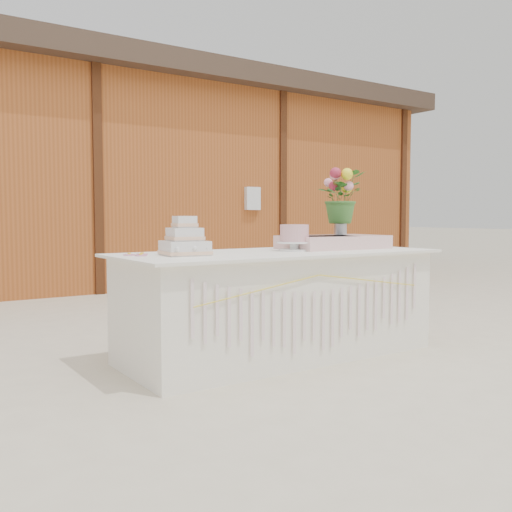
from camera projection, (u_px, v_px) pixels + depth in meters
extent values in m
plane|color=beige|center=(279.00, 355.00, 4.22)|extent=(80.00, 80.00, 0.00)
cube|color=#994E20|center=(57.00, 187.00, 9.08)|extent=(12.00, 4.00, 3.00)
cube|color=#392A20|center=(54.00, 81.00, 8.96)|extent=(12.60, 4.60, 0.30)
cube|color=white|center=(279.00, 305.00, 4.19)|extent=(2.28, 0.88, 0.75)
cube|color=white|center=(279.00, 253.00, 4.17)|extent=(2.40, 1.00, 0.02)
cube|color=silver|center=(185.00, 248.00, 3.77)|extent=(0.31, 0.31, 0.10)
cube|color=beige|center=(185.00, 252.00, 3.77)|extent=(0.32, 0.32, 0.02)
cube|color=silver|center=(185.00, 234.00, 3.76)|extent=(0.22, 0.22, 0.09)
cube|color=beige|center=(185.00, 238.00, 3.77)|extent=(0.24, 0.24, 0.02)
cube|color=silver|center=(185.00, 222.00, 3.76)|extent=(0.15, 0.15, 0.08)
cube|color=beige|center=(185.00, 225.00, 3.76)|extent=(0.16, 0.16, 0.02)
cylinder|color=white|center=(294.00, 250.00, 4.25)|extent=(0.23, 0.23, 0.01)
cylinder|color=white|center=(294.00, 246.00, 4.24)|extent=(0.07, 0.07, 0.04)
cylinder|color=white|center=(294.00, 242.00, 4.24)|extent=(0.27, 0.27, 0.01)
cylinder|color=#E9A8AB|center=(294.00, 233.00, 4.24)|extent=(0.21, 0.21, 0.13)
cube|color=beige|center=(333.00, 242.00, 4.54)|extent=(0.85, 0.51, 0.10)
cylinder|color=#BABABF|center=(340.00, 226.00, 4.66)|extent=(0.10, 0.10, 0.14)
imported|color=#3A712D|center=(341.00, 191.00, 4.64)|extent=(0.46, 0.42, 0.43)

